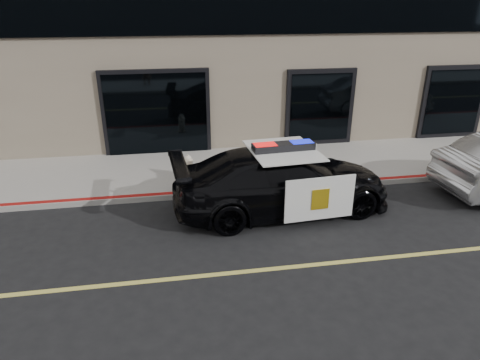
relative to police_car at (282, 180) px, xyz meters
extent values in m
plane|color=black|center=(-2.03, -2.49, -0.79)|extent=(120.00, 120.00, 0.00)
cube|color=gray|center=(-2.03, 2.76, -0.71)|extent=(60.00, 3.50, 0.15)
imported|color=black|center=(0.00, 0.00, -0.01)|extent=(2.95, 5.67, 1.56)
cube|color=white|center=(0.59, -1.07, -0.03)|extent=(1.66, 0.16, 1.04)
cube|color=white|center=(0.43, 1.15, -0.03)|extent=(1.66, 0.16, 1.04)
cube|color=white|center=(0.00, 0.00, 0.78)|extent=(1.69, 1.97, 0.03)
cube|color=gold|center=(0.60, -1.11, -0.03)|extent=(0.41, 0.04, 0.49)
cube|color=black|center=(0.00, 0.00, 0.87)|extent=(1.52, 0.50, 0.18)
cube|color=red|center=(-0.46, -0.03, 0.89)|extent=(0.54, 0.37, 0.17)
cube|color=#0C19CC|center=(0.45, 0.03, 0.89)|extent=(0.54, 0.37, 0.17)
cylinder|color=beige|center=(-2.19, 2.05, -0.60)|extent=(0.32, 0.32, 0.07)
cylinder|color=beige|center=(-2.19, 2.05, -0.35)|extent=(0.23, 0.23, 0.44)
cylinder|color=beige|center=(-2.19, 2.05, -0.11)|extent=(0.27, 0.27, 0.05)
sphere|color=beige|center=(-2.19, 2.05, -0.05)|extent=(0.20, 0.20, 0.20)
cylinder|color=beige|center=(-2.19, 2.05, 0.03)|extent=(0.06, 0.06, 0.06)
cylinder|color=beige|center=(-2.19, 2.20, -0.28)|extent=(0.11, 0.11, 0.11)
cylinder|color=beige|center=(-2.19, 1.90, -0.28)|extent=(0.11, 0.11, 0.11)
cylinder|color=beige|center=(-2.19, 1.88, -0.35)|extent=(0.15, 0.12, 0.15)
camera|label=1|loc=(-2.61, -9.33, 4.15)|focal=32.00mm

